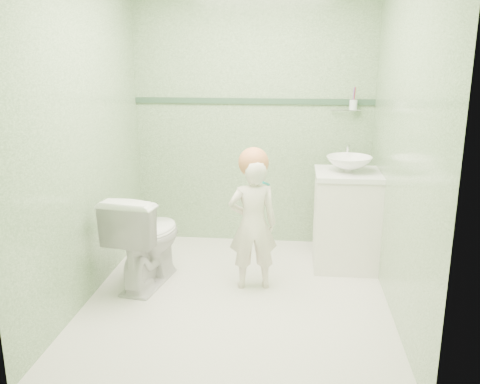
# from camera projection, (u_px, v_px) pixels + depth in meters

# --- Properties ---
(ground) EXTENTS (2.50, 2.50, 0.00)m
(ground) POSITION_uv_depth(u_px,v_px,m) (238.00, 297.00, 3.83)
(ground) COLOR silver
(ground) RESTS_ON ground
(room_shell) EXTENTS (2.50, 2.54, 2.40)m
(room_shell) POSITION_uv_depth(u_px,v_px,m) (238.00, 139.00, 3.51)
(room_shell) COLOR gray
(room_shell) RESTS_ON ground
(trim_stripe) EXTENTS (2.20, 0.02, 0.05)m
(trim_stripe) POSITION_uv_depth(u_px,v_px,m) (253.00, 101.00, 4.66)
(trim_stripe) COLOR #32523C
(trim_stripe) RESTS_ON room_shell
(vanity) EXTENTS (0.52, 0.50, 0.80)m
(vanity) POSITION_uv_depth(u_px,v_px,m) (346.00, 221.00, 4.31)
(vanity) COLOR white
(vanity) RESTS_ON ground
(counter) EXTENTS (0.54, 0.52, 0.04)m
(counter) POSITION_uv_depth(u_px,v_px,m) (348.00, 174.00, 4.20)
(counter) COLOR white
(counter) RESTS_ON vanity
(basin) EXTENTS (0.37, 0.37, 0.13)m
(basin) POSITION_uv_depth(u_px,v_px,m) (349.00, 164.00, 4.18)
(basin) COLOR white
(basin) RESTS_ON counter
(faucet) EXTENTS (0.03, 0.13, 0.18)m
(faucet) POSITION_uv_depth(u_px,v_px,m) (347.00, 150.00, 4.33)
(faucet) COLOR silver
(faucet) RESTS_ON counter
(cup_holder) EXTENTS (0.26, 0.07, 0.21)m
(cup_holder) POSITION_uv_depth(u_px,v_px,m) (352.00, 105.00, 4.52)
(cup_holder) COLOR silver
(cup_holder) RESTS_ON room_shell
(toilet) EXTENTS (0.54, 0.80, 0.75)m
(toilet) POSITION_uv_depth(u_px,v_px,m) (146.00, 238.00, 3.98)
(toilet) COLOR white
(toilet) RESTS_ON ground
(toddler) EXTENTS (0.41, 0.31, 1.02)m
(toddler) POSITION_uv_depth(u_px,v_px,m) (253.00, 224.00, 3.88)
(toddler) COLOR white
(toddler) RESTS_ON ground
(hair_cap) EXTENTS (0.23, 0.23, 0.23)m
(hair_cap) POSITION_uv_depth(u_px,v_px,m) (254.00, 162.00, 3.78)
(hair_cap) COLOR #C67948
(hair_cap) RESTS_ON toddler
(teal_toothbrush) EXTENTS (0.11, 0.14, 0.08)m
(teal_toothbrush) POSITION_uv_depth(u_px,v_px,m) (265.00, 183.00, 3.67)
(teal_toothbrush) COLOR #057C78
(teal_toothbrush) RESTS_ON toddler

